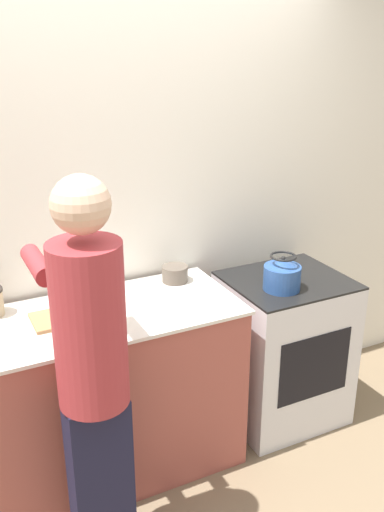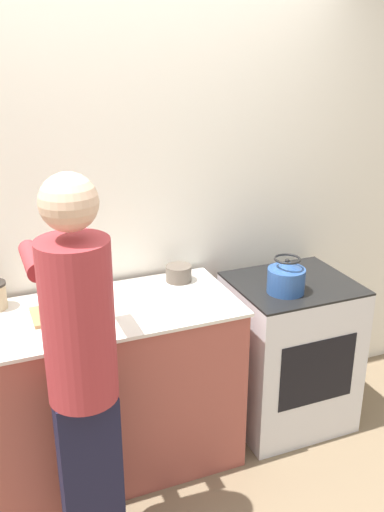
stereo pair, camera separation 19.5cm
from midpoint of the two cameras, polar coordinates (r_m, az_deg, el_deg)
name	(u,v)px [view 1 (the left image)]	position (r m, az deg, el deg)	size (l,w,h in m)	color
ground_plane	(174,489)	(3.16, -3.77, -22.24)	(12.00, 12.00, 0.00)	#7A664C
wall_back	(118,212)	(3.05, -9.28, 4.38)	(8.00, 0.05, 2.60)	silver
counter	(79,401)	(3.01, -13.10, -14.00)	(1.64, 0.63, 0.92)	#9E4C42
oven	(283,349)	(3.43, 7.49, -9.20)	(0.66, 0.58, 0.89)	silver
person	(92,366)	(2.32, -12.41, -10.71)	(0.32, 0.56, 1.73)	black
cutting_board	(71,316)	(2.79, -13.94, -5.84)	(0.37, 0.21, 0.02)	#A87A4C
knife	(72,315)	(2.77, -13.91, -5.83)	(0.20, 0.05, 0.01)	silver
kettle	(282,275)	(3.07, 7.22, -1.92)	(0.20, 0.20, 0.20)	#284C8C
bowl_prep	(175,274)	(3.08, -3.53, -1.81)	(0.14, 0.14, 0.09)	brown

